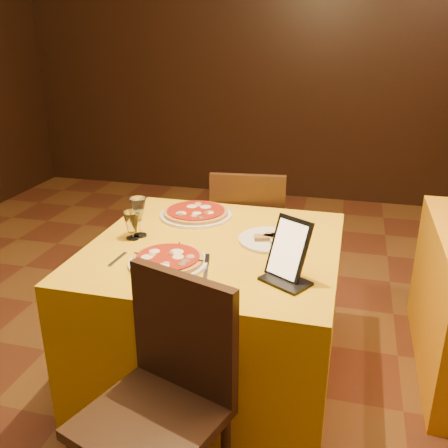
% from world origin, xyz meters
% --- Properties ---
extents(wall_back, '(6.00, 0.01, 2.80)m').
position_xyz_m(wall_back, '(0.00, 3.50, 1.40)').
color(wall_back, black).
rests_on(wall_back, floor).
extents(main_table, '(1.10, 1.10, 0.75)m').
position_xyz_m(main_table, '(-0.15, 0.43, 0.38)').
color(main_table, gold).
rests_on(main_table, floor).
extents(chair_main_near, '(0.48, 0.48, 0.91)m').
position_xyz_m(chair_main_near, '(-0.15, -0.36, 0.46)').
color(chair_main_near, black).
rests_on(chair_main_near, floor).
extents(chair_main_far, '(0.42, 0.42, 0.91)m').
position_xyz_m(chair_main_far, '(-0.15, 1.22, 0.46)').
color(chair_main_far, black).
rests_on(chair_main_far, floor).
extents(pizza_near, '(0.33, 0.33, 0.03)m').
position_xyz_m(pizza_near, '(-0.28, 0.19, 0.77)').
color(pizza_near, white).
rests_on(pizza_near, main_table).
extents(pizza_far, '(0.37, 0.37, 0.03)m').
position_xyz_m(pizza_far, '(-0.34, 0.75, 0.77)').
color(pizza_far, white).
rests_on(pizza_far, main_table).
extents(cutlet_dish, '(0.30, 0.30, 0.03)m').
position_xyz_m(cutlet_dish, '(0.09, 0.53, 0.76)').
color(cutlet_dish, white).
rests_on(cutlet_dish, main_table).
extents(wine_glass, '(0.10, 0.10, 0.19)m').
position_xyz_m(wine_glass, '(-0.51, 0.43, 0.84)').
color(wine_glass, '#C9CD74').
rests_on(wine_glass, main_table).
extents(water_glass, '(0.10, 0.10, 0.13)m').
position_xyz_m(water_glass, '(-0.53, 0.40, 0.81)').
color(water_glass, silver).
rests_on(water_glass, main_table).
extents(tablet, '(0.19, 0.16, 0.23)m').
position_xyz_m(tablet, '(0.21, 0.20, 0.87)').
color(tablet, black).
rests_on(tablet, main_table).
extents(knife, '(0.06, 0.19, 0.01)m').
position_xyz_m(knife, '(-0.11, 0.17, 0.75)').
color(knife, silver).
rests_on(knife, main_table).
extents(fork_near, '(0.02, 0.14, 0.01)m').
position_xyz_m(fork_near, '(-0.50, 0.17, 0.75)').
color(fork_near, silver).
rests_on(fork_near, main_table).
extents(fork_far, '(0.03, 0.17, 0.01)m').
position_xyz_m(fork_far, '(-0.19, 0.74, 0.75)').
color(fork_far, silver).
rests_on(fork_far, main_table).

